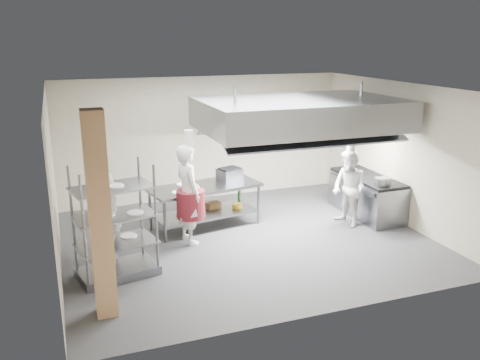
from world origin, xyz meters
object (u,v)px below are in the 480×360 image
object	(u,v)px
island	(205,206)
chef_plating	(108,222)
cooking_range	(366,197)
griddle	(229,174)
chef_head	(188,194)
stockpot	(380,182)
pass_rack	(115,222)
chef_line	(349,189)

from	to	relation	value
island	chef_plating	xyz separation A→B (m)	(-2.12, -1.43, 0.43)
island	cooking_range	size ratio (longest dim) A/B	1.15
island	griddle	size ratio (longest dim) A/B	4.82
chef_head	stockpot	distance (m)	4.02
chef_head	chef_plating	xyz separation A→B (m)	(-1.58, -0.75, -0.10)
pass_rack	stockpot	bearing A→B (deg)	-7.97
chef_head	chef_line	world-z (taller)	chef_head
cooking_range	chef_head	world-z (taller)	chef_head
cooking_range	griddle	distance (m)	3.16
cooking_range	chef_plating	size ratio (longest dim) A/B	1.13
pass_rack	chef_head	size ratio (longest dim) A/B	0.98
chef_line	island	bearing A→B (deg)	-118.43
griddle	chef_head	bearing A→B (deg)	-160.24
pass_rack	chef_plating	world-z (taller)	pass_rack
island	pass_rack	distance (m)	2.70
island	cooking_range	distance (m)	3.67
chef_plating	stockpot	size ratio (longest dim) A/B	7.15
chef_plating	griddle	world-z (taller)	chef_plating
pass_rack	chef_head	bearing A→B (deg)	21.26
pass_rack	chef_line	xyz separation A→B (m)	(4.92, 0.75, -0.15)
pass_rack	griddle	world-z (taller)	pass_rack
cooking_range	stockpot	size ratio (longest dim) A/B	8.09
pass_rack	cooking_range	world-z (taller)	pass_rack
island	chef_head	bearing A→B (deg)	-138.45
stockpot	cooking_range	bearing A→B (deg)	75.60
stockpot	chef_line	bearing A→B (deg)	153.34
island	pass_rack	xyz separation A→B (m)	(-2.04, -1.70, 0.51)
pass_rack	chef_plating	distance (m)	0.29
cooking_range	chef_plating	distance (m)	5.85
island	chef_line	xyz separation A→B (m)	(2.88, -0.95, 0.36)
pass_rack	chef_line	distance (m)	4.98
cooking_range	chef_line	bearing A→B (deg)	-149.27
chef_plating	stockpot	world-z (taller)	chef_plating
stockpot	island	bearing A→B (deg)	160.35
chef_head	stockpot	xyz separation A→B (m)	(3.98, -0.55, 0.00)
chef_head	pass_rack	bearing A→B (deg)	112.41
chef_head	chef_plating	bearing A→B (deg)	103.84
pass_rack	griddle	distance (m)	3.33
cooking_range	chef_line	size ratio (longest dim) A/B	1.23
chef_plating	griddle	xyz separation A→B (m)	(2.75, 1.71, 0.14)
chef_line	griddle	bearing A→B (deg)	-128.88
pass_rack	cooking_range	size ratio (longest dim) A/B	0.96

